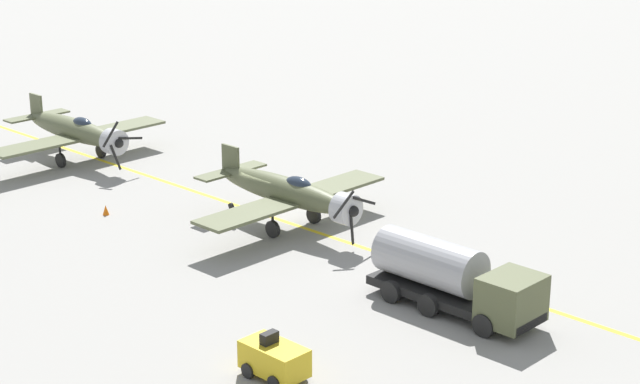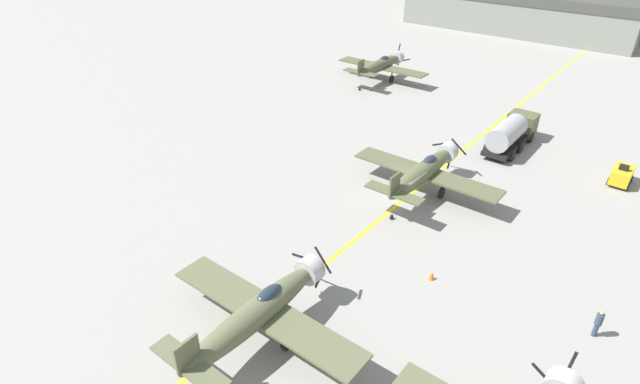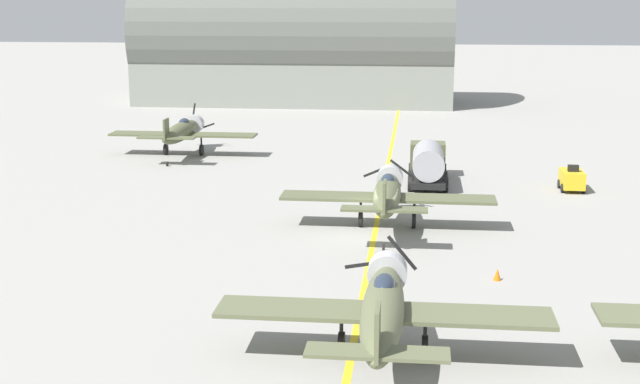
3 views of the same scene
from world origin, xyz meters
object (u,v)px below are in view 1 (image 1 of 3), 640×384
Objects in this scene: airplane_near_center at (76,131)px; tow_tractor at (274,359)px; traffic_cone at (106,210)px; fuel_tanker at (454,278)px; airplane_mid_center at (289,192)px.

tow_tractor is at bearing 57.71° from airplane_near_center.
fuel_tanker is at bearing 98.06° from traffic_cone.
airplane_mid_center reaches higher than fuel_tanker.
fuel_tanker is (1.84, 31.15, -0.50)m from airplane_near_center.
airplane_near_center is (0.52, -18.62, 0.00)m from airplane_mid_center.
fuel_tanker is (2.36, 12.53, -0.50)m from airplane_mid_center.
airplane_mid_center is 1.50× the size of fuel_tanker.
traffic_cone is at bearing -108.06° from tow_tractor.
traffic_cone is (-6.57, -20.14, -0.52)m from tow_tractor.
airplane_mid_center reaches higher than traffic_cone.
airplane_mid_center is at bearing -136.32° from tow_tractor.
fuel_tanker is 21.52m from traffic_cone.
traffic_cone is at bearing 52.38° from airplane_near_center.
fuel_tanker reaches higher than traffic_cone.
airplane_mid_center is 12.76m from fuel_tanker.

